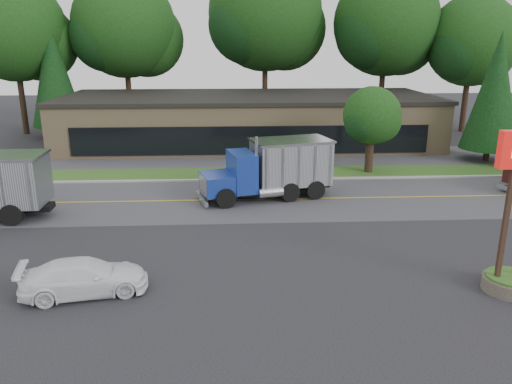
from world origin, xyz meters
TOP-DOWN VIEW (x-y plane):
  - ground at (0.00, 0.00)m, footprint 140.00×140.00m
  - road at (0.00, 9.00)m, footprint 60.00×8.00m
  - center_line at (0.00, 9.00)m, footprint 60.00×0.12m
  - curb at (0.00, 13.20)m, footprint 60.00×0.30m
  - grass_verge at (0.00, 15.00)m, footprint 60.00×3.40m
  - far_parking at (0.00, 20.00)m, footprint 60.00×7.00m
  - strip_mall at (2.00, 26.00)m, footprint 32.00×12.00m
  - tree_far_a at (-19.84, 32.12)m, footprint 10.42×9.80m
  - tree_far_b at (-9.84, 34.13)m, footprint 10.78×10.15m
  - tree_far_c at (4.18, 34.14)m, footprint 12.03×11.32m
  - tree_far_d at (16.17, 33.13)m, footprint 11.08×10.43m
  - tree_far_e at (24.14, 31.11)m, footprint 9.31×8.76m
  - evergreen_left at (-16.00, 30.00)m, footprint 4.79×4.79m
  - evergreen_right at (20.00, 18.00)m, footprint 4.24×4.24m
  - tree_verge at (10.06, 15.05)m, footprint 4.17×3.92m
  - dump_truck_blue at (2.84, 9.48)m, footprint 7.89×4.36m
  - rally_car at (-5.00, -1.91)m, footprint 4.74×2.67m

SIDE VIEW (x-z plane):
  - ground at x=0.00m, z-range 0.00..0.00m
  - road at x=0.00m, z-range -0.01..0.01m
  - center_line at x=0.00m, z-range 0.00..0.00m
  - curb at x=0.00m, z-range -0.06..0.06m
  - grass_verge at x=0.00m, z-range -0.01..0.01m
  - far_parking at x=0.00m, z-range -0.01..0.01m
  - rally_car at x=-5.00m, z-range 0.00..1.30m
  - dump_truck_blue at x=2.84m, z-range 0.12..3.48m
  - strip_mall at x=2.00m, z-range 0.00..4.00m
  - tree_verge at x=10.06m, z-range 0.81..6.76m
  - evergreen_right at x=20.00m, z-range 0.48..10.11m
  - evergreen_left at x=-16.00m, z-range 0.54..11.42m
  - tree_far_e at x=24.14m, z-range 1.83..15.11m
  - tree_far_a at x=-19.84m, z-range 2.05..16.91m
  - tree_far_b at x=-9.84m, z-range 2.13..17.50m
  - tree_far_d at x=16.17m, z-range 2.19..18.00m
  - tree_far_c at x=4.18m, z-range 2.37..19.53m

